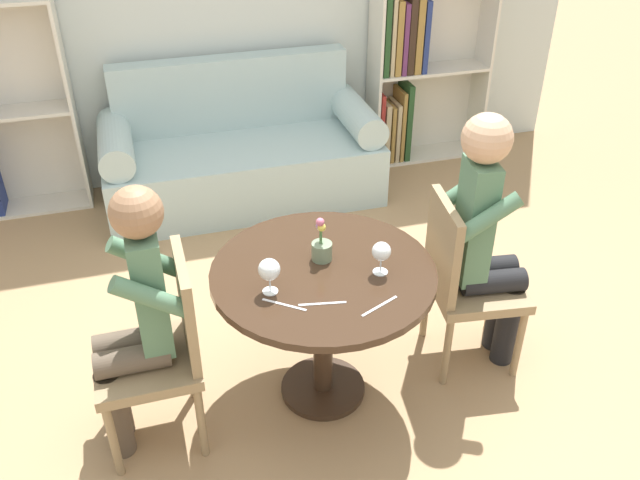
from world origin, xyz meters
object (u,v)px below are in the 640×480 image
object	(u,v)px
person_right	(487,238)
person_left	(134,319)
couch	(241,155)
chair_left	(163,346)
chair_right	(463,277)
flower_vase	(322,245)
wine_glass_left	(269,270)
wine_glass_right	(381,252)
bookshelf_right	(412,70)

from	to	relation	value
person_right	person_left	bearing A→B (deg)	100.19
couch	chair_left	world-z (taller)	couch
chair_left	chair_right	world-z (taller)	same
chair_left	flower_vase	xyz separation A→B (m)	(0.72, 0.12, 0.29)
couch	flower_vase	world-z (taller)	couch
chair_left	chair_right	size ratio (longest dim) A/B	1.00
chair_right	wine_glass_left	xyz separation A→B (m)	(-0.95, -0.13, 0.32)
wine_glass_right	couch	bearing A→B (deg)	96.18
couch	wine_glass_left	world-z (taller)	couch
bookshelf_right	person_right	xyz separation A→B (m)	(-0.58, -2.24, 0.01)
wine_glass_left	wine_glass_right	world-z (taller)	wine_glass_left
chair_right	flower_vase	size ratio (longest dim) A/B	4.33
couch	chair_left	size ratio (longest dim) A/B	2.06
person_right	wine_glass_right	bearing A→B (deg)	109.03
person_left	flower_vase	distance (m)	0.83
chair_left	chair_right	bearing A→B (deg)	93.31
bookshelf_right	chair_right	xyz separation A→B (m)	(-0.66, -2.22, -0.21)
chair_right	wine_glass_right	size ratio (longest dim) A/B	6.12
person_right	wine_glass_left	distance (m)	1.05
chair_right	wine_glass_right	bearing A→B (deg)	113.07
couch	wine_glass_right	bearing A→B (deg)	-83.82
couch	person_right	bearing A→B (deg)	-68.28
person_right	couch	bearing A→B (deg)	29.39
chair_right	wine_glass_right	xyz separation A→B (m)	(-0.48, -0.13, 0.32)
chair_right	wine_glass_left	size ratio (longest dim) A/B	5.78
chair_left	chair_right	distance (m)	1.41
chair_left	person_left	size ratio (longest dim) A/B	0.73
chair_right	person_right	distance (m)	0.23
person_left	wine_glass_right	world-z (taller)	person_left
chair_left	wine_glass_right	size ratio (longest dim) A/B	6.12
wine_glass_left	chair_left	bearing A→B (deg)	174.42
couch	wine_glass_right	distance (m)	2.16
bookshelf_right	person_right	distance (m)	2.31
wine_glass_left	flower_vase	bearing A→B (deg)	32.10
person_left	flower_vase	size ratio (longest dim) A/B	5.95
bookshelf_right	flower_vase	distance (m)	2.57
person_left	wine_glass_left	size ratio (longest dim) A/B	7.95
person_right	wine_glass_left	world-z (taller)	person_right
bookshelf_right	wine_glass_right	world-z (taller)	bookshelf_right
couch	wine_glass_left	bearing A→B (deg)	-96.81
bookshelf_right	chair_left	distance (m)	3.10
bookshelf_right	chair_right	size ratio (longest dim) A/B	1.56
bookshelf_right	wine_glass_left	bearing A→B (deg)	-124.41
person_right	wine_glass_left	xyz separation A→B (m)	(-1.03, -0.11, 0.11)
chair_left	wine_glass_left	size ratio (longest dim) A/B	5.78
bookshelf_right	chair_right	bearing A→B (deg)	-106.51
chair_right	chair_left	bearing A→B (deg)	101.25
couch	chair_right	bearing A→B (deg)	-70.19
couch	chair_left	distance (m)	2.17
person_right	flower_vase	world-z (taller)	person_right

